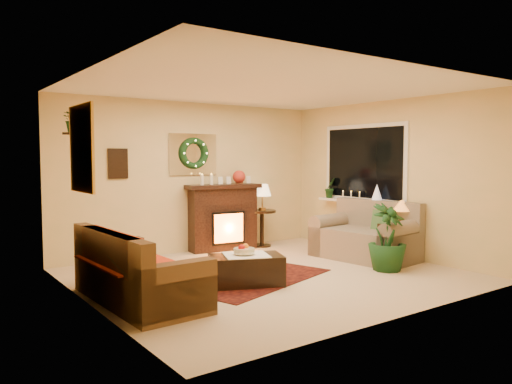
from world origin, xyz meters
TOP-DOWN VIEW (x-y plane):
  - floor at (0.00, 0.00)m, footprint 5.00×5.00m
  - ceiling at (0.00, 0.00)m, footprint 5.00×5.00m
  - wall_back at (0.00, 2.25)m, footprint 5.00×5.00m
  - wall_front at (0.00, -2.25)m, footprint 5.00×5.00m
  - wall_left at (-2.50, 0.00)m, footprint 4.50×4.50m
  - wall_right at (2.50, 0.00)m, footprint 4.50×4.50m
  - area_rug at (-0.39, 0.17)m, footprint 2.57×2.21m
  - sofa at (-1.98, -0.13)m, footprint 0.93×1.97m
  - red_throw at (-2.06, -0.01)m, footprint 0.82×1.34m
  - fireplace at (0.47, 2.04)m, footprint 1.24×0.52m
  - poinsettia at (0.80, 1.99)m, footprint 0.23×0.23m
  - mantel_candle_a at (0.06, 2.03)m, footprint 0.06×0.06m
  - mantel_candle_b at (0.24, 2.02)m, footprint 0.06×0.06m
  - mantel_mirror at (0.00, 2.23)m, footprint 0.92×0.02m
  - wreath at (0.00, 2.19)m, footprint 0.55×0.11m
  - wall_art at (-1.35, 2.23)m, footprint 0.32×0.03m
  - gold_mirror at (-2.48, 0.30)m, footprint 0.03×0.84m
  - hanging_plant at (-2.34, 1.05)m, footprint 0.33×0.28m
  - loveseat at (1.92, 0.01)m, footprint 1.12×1.71m
  - window_frame at (2.48, 0.55)m, footprint 0.03×1.86m
  - window_glass at (2.47, 0.55)m, footprint 0.02×1.70m
  - window_sill at (2.38, 0.55)m, footprint 0.22×1.86m
  - mini_tree at (2.35, 0.13)m, footprint 0.21×0.21m
  - sill_plant at (2.38, 1.29)m, footprint 0.27×0.22m
  - side_table_round at (1.24, 1.90)m, footprint 0.63×0.63m
  - lamp_cream at (1.22, 1.86)m, footprint 0.33×0.33m
  - end_table_square at (2.26, -0.41)m, footprint 0.50×0.50m
  - lamp_tiffany at (2.29, -0.43)m, footprint 0.29×0.29m
  - coffee_table at (-0.58, -0.25)m, footprint 1.05×0.82m
  - fruit_bowl at (-0.60, -0.23)m, footprint 0.28×0.28m
  - floor_palm at (1.55, -0.76)m, footprint 1.83×1.83m

SIDE VIEW (x-z plane):
  - floor at x=0.00m, z-range 0.00..0.00m
  - area_rug at x=-0.39m, z-range 0.00..0.01m
  - coffee_table at x=-0.58m, z-range 0.02..0.40m
  - end_table_square at x=2.26m, z-range -0.03..0.57m
  - side_table_round at x=1.24m, z-range -0.01..0.66m
  - loveseat at x=1.92m, z-range -0.05..0.89m
  - sofa at x=-1.98m, z-range 0.01..0.85m
  - floor_palm at x=1.55m, z-range -1.01..1.91m
  - fruit_bowl at x=-0.60m, z-range 0.42..0.48m
  - red_throw at x=-2.06m, z-range 0.44..0.47m
  - fireplace at x=0.47m, z-range 0.00..1.10m
  - lamp_tiffany at x=2.29m, z-range 0.53..0.96m
  - window_sill at x=2.38m, z-range 0.85..0.89m
  - lamp_cream at x=1.22m, z-range 0.63..1.13m
  - mini_tree at x=2.35m, z-range 0.88..1.20m
  - sill_plant at x=2.38m, z-range 0.84..1.33m
  - mantel_candle_a at x=0.06m, z-range 1.17..1.35m
  - mantel_candle_b at x=0.24m, z-range 1.17..1.35m
  - wall_back at x=0.00m, z-range 1.30..1.30m
  - wall_front at x=0.00m, z-range 1.30..1.30m
  - wall_left at x=-2.50m, z-range 1.30..1.30m
  - wall_right at x=2.50m, z-range 1.30..1.30m
  - poinsettia at x=0.80m, z-range 1.18..1.42m
  - wall_art at x=-1.35m, z-range 1.31..1.79m
  - window_frame at x=2.48m, z-range 0.87..2.23m
  - window_glass at x=2.47m, z-range 0.94..2.16m
  - mantel_mirror at x=0.00m, z-range 1.34..2.06m
  - wreath at x=0.00m, z-range 1.44..2.00m
  - gold_mirror at x=-2.48m, z-range 1.25..2.25m
  - hanging_plant at x=-2.34m, z-range 1.79..2.15m
  - ceiling at x=0.00m, z-range 2.60..2.60m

